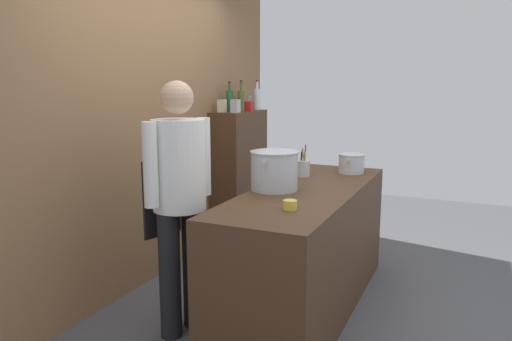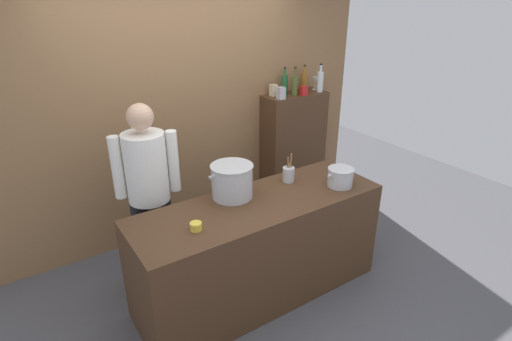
% 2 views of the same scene
% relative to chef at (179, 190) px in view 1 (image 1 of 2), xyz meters
% --- Properties ---
extents(ground_plane, '(8.00, 8.00, 0.00)m').
position_rel_chef_xyz_m(ground_plane, '(0.67, -0.64, -0.96)').
color(ground_plane, '#4C4C51').
extents(brick_back_panel, '(4.40, 0.10, 3.00)m').
position_rel_chef_xyz_m(brick_back_panel, '(0.67, 0.76, 0.54)').
color(brick_back_panel, olive).
rests_on(brick_back_panel, ground_plane).
extents(prep_counter, '(2.09, 0.70, 0.90)m').
position_rel_chef_xyz_m(prep_counter, '(0.67, -0.64, -0.51)').
color(prep_counter, '#472D1C').
rests_on(prep_counter, ground_plane).
extents(bar_cabinet, '(0.76, 0.32, 1.36)m').
position_rel_chef_xyz_m(bar_cabinet, '(1.97, 0.55, -0.28)').
color(bar_cabinet, '#472D1C').
rests_on(bar_cabinet, ground_plane).
extents(chef, '(0.51, 0.39, 1.66)m').
position_rel_chef_xyz_m(chef, '(0.00, 0.00, 0.00)').
color(chef, black).
rests_on(chef, ground_plane).
extents(stockpot_large, '(0.40, 0.35, 0.28)m').
position_rel_chef_xyz_m(stockpot_large, '(0.55, -0.44, 0.07)').
color(stockpot_large, '#B7BABF').
rests_on(stockpot_large, prep_counter).
extents(stockpot_small, '(0.29, 0.22, 0.16)m').
position_rel_chef_xyz_m(stockpot_small, '(1.41, -0.78, 0.02)').
color(stockpot_small, '#B7BABF').
rests_on(stockpot_small, prep_counter).
extents(utensil_crock, '(0.10, 0.10, 0.26)m').
position_rel_chef_xyz_m(utensil_crock, '(1.10, -0.47, 0.00)').
color(utensil_crock, '#B7BABF').
rests_on(utensil_crock, prep_counter).
extents(butter_jar, '(0.08, 0.08, 0.06)m').
position_rel_chef_xyz_m(butter_jar, '(0.07, -0.73, -0.04)').
color(butter_jar, yellow).
rests_on(butter_jar, prep_counter).
extents(wine_bottle_clear, '(0.07, 0.07, 0.32)m').
position_rel_chef_xyz_m(wine_bottle_clear, '(2.26, 0.47, 0.52)').
color(wine_bottle_clear, silver).
rests_on(wine_bottle_clear, bar_cabinet).
extents(wine_bottle_amber, '(0.07, 0.07, 0.30)m').
position_rel_chef_xyz_m(wine_bottle_amber, '(2.13, 0.59, 0.51)').
color(wine_bottle_amber, '#8C5919').
rests_on(wine_bottle_amber, bar_cabinet).
extents(wine_bottle_green, '(0.07, 0.07, 0.30)m').
position_rel_chef_xyz_m(wine_bottle_green, '(1.85, 0.59, 0.51)').
color(wine_bottle_green, '#1E592D').
rests_on(wine_bottle_green, bar_cabinet).
extents(wine_bottle_olive, '(0.07, 0.07, 0.31)m').
position_rel_chef_xyz_m(wine_bottle_olive, '(1.91, 0.49, 0.51)').
color(wine_bottle_olive, '#475123').
rests_on(wine_bottle_olive, bar_cabinet).
extents(wine_glass_wide, '(0.06, 0.06, 0.15)m').
position_rel_chef_xyz_m(wine_glass_wide, '(2.29, 0.58, 0.50)').
color(wine_glass_wide, silver).
rests_on(wine_glass_wide, bar_cabinet).
extents(spice_tin_cream, '(0.07, 0.07, 0.13)m').
position_rel_chef_xyz_m(spice_tin_cream, '(1.71, 0.60, 0.46)').
color(spice_tin_cream, beige).
rests_on(spice_tin_cream, bar_cabinet).
extents(spice_tin_silver, '(0.07, 0.07, 0.13)m').
position_rel_chef_xyz_m(spice_tin_silver, '(1.69, 0.44, 0.46)').
color(spice_tin_silver, '#B2B2B7').
rests_on(spice_tin_silver, bar_cabinet).
extents(spice_tin_red, '(0.08, 0.08, 0.10)m').
position_rel_chef_xyz_m(spice_tin_red, '(2.00, 0.44, 0.45)').
color(spice_tin_red, red).
rests_on(spice_tin_red, bar_cabinet).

